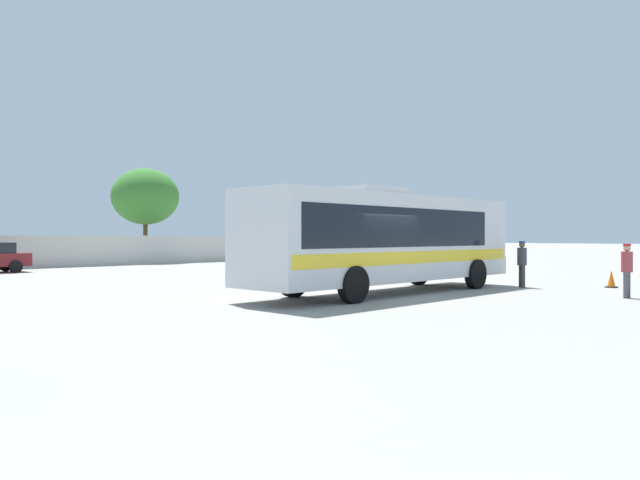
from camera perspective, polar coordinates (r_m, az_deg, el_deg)
The scene contains 7 objects.
ground_plane at distance 26.04m, azimuth -12.46°, elevation -3.75°, with size 300.00×300.00×0.00m, color gray.
perimeter_wall at distance 39.24m, azimuth -24.50°, elevation -1.01°, with size 80.00×0.30×1.91m, color beige.
coach_bus_silver_yellow at distance 19.80m, azimuth 6.16°, elevation 0.25°, with size 11.30×2.79×3.41m.
attendant_by_bus_door at distance 23.12m, azimuth 18.51°, elevation -1.89°, with size 0.47×0.47×1.69m.
passenger_waiting_on_apron at distance 20.32m, azimuth 26.96°, elevation -2.30°, with size 0.34×0.34×1.63m.
roadside_tree_midright at distance 45.43m, azimuth -16.15°, elevation 3.95°, with size 4.77×4.77×6.77m.
traffic_cone_on_apron at distance 24.31m, azimuth 25.77°, elevation -3.34°, with size 0.36×0.36×0.64m.
Camera 1 is at (-14.32, -11.67, 1.85)m, focal length 33.94 mm.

